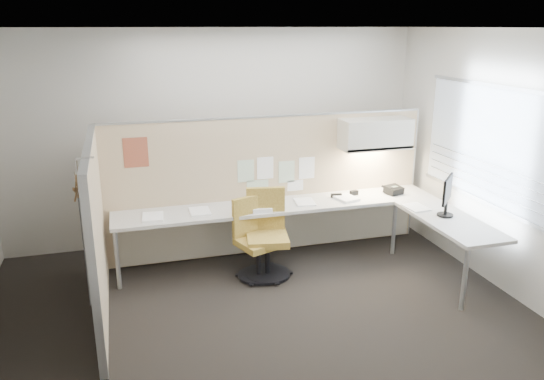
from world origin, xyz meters
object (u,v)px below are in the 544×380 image
object	(u,v)px
desk	(309,215)
chair_left	(255,241)
monitor	(447,194)
chair_right	(267,237)
phone	(393,190)

from	to	relation	value
desk	chair_left	xyz separation A→B (m)	(-0.74, -0.21, -0.17)
chair_left	monitor	distance (m)	2.26
chair_right	monitor	size ratio (longest dim) A/B	2.18
chair_right	phone	xyz separation A→B (m)	(1.80, 0.33, 0.31)
chair_right	phone	bearing A→B (deg)	21.02
phone	desk	bearing A→B (deg)	170.96
chair_left	desk	bearing A→B (deg)	-3.51
desk	chair_right	size ratio (longest dim) A/B	3.97
desk	chair_left	bearing A→B (deg)	-164.00
chair_left	monitor	size ratio (longest dim) A/B	1.99
desk	phone	xyz separation A→B (m)	(1.20, 0.13, 0.18)
chair_right	monitor	distance (m)	2.11
chair_left	chair_right	xyz separation A→B (m)	(0.14, 0.01, 0.04)
phone	chair_left	bearing A→B (deg)	174.75
desk	chair_left	distance (m)	0.78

